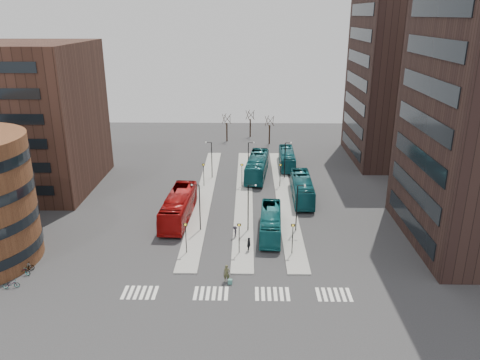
{
  "coord_description": "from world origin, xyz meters",
  "views": [
    {
      "loc": [
        2.54,
        -35.33,
        25.8
      ],
      "look_at": [
        1.5,
        23.12,
        5.0
      ],
      "focal_mm": 35.0,
      "sensor_mm": 36.0,
      "label": 1
    }
  ],
  "objects_px": {
    "bicycle_near": "(11,284)",
    "commuter_c": "(235,232)",
    "teal_bus_b": "(257,166)",
    "commuter_b": "(249,245)",
    "teal_bus_a": "(271,223)",
    "red_bus": "(179,206)",
    "teal_bus_c": "(302,188)",
    "commuter_a": "(173,229)",
    "bicycle_far": "(23,270)",
    "traveller": "(227,273)",
    "suitcase": "(230,282)",
    "bicycle_mid": "(25,267)",
    "teal_bus_d": "(287,158)"
  },
  "relations": [
    {
      "from": "red_bus",
      "to": "bicycle_mid",
      "type": "relative_size",
      "value": 7.26
    },
    {
      "from": "red_bus",
      "to": "traveller",
      "type": "bearing_deg",
      "value": -62.68
    },
    {
      "from": "red_bus",
      "to": "teal_bus_d",
      "type": "bearing_deg",
      "value": 57.9
    },
    {
      "from": "teal_bus_b",
      "to": "commuter_b",
      "type": "height_order",
      "value": "teal_bus_b"
    },
    {
      "from": "red_bus",
      "to": "teal_bus_c",
      "type": "relative_size",
      "value": 1.1
    },
    {
      "from": "red_bus",
      "to": "bicycle_near",
      "type": "relative_size",
      "value": 8.04
    },
    {
      "from": "red_bus",
      "to": "bicycle_mid",
      "type": "height_order",
      "value": "red_bus"
    },
    {
      "from": "teal_bus_d",
      "to": "commuter_b",
      "type": "bearing_deg",
      "value": -100.84
    },
    {
      "from": "red_bus",
      "to": "teal_bus_b",
      "type": "bearing_deg",
      "value": 61.51
    },
    {
      "from": "bicycle_near",
      "to": "commuter_c",
      "type": "bearing_deg",
      "value": -75.44
    },
    {
      "from": "commuter_c",
      "to": "bicycle_mid",
      "type": "bearing_deg",
      "value": -71.49
    },
    {
      "from": "teal_bus_c",
      "to": "bicycle_near",
      "type": "bearing_deg",
      "value": -140.78
    },
    {
      "from": "teal_bus_a",
      "to": "traveller",
      "type": "xyz_separation_m",
      "value": [
        -4.94,
        -11.21,
        -0.53
      ]
    },
    {
      "from": "teal_bus_b",
      "to": "traveller",
      "type": "xyz_separation_m",
      "value": [
        -3.63,
        -32.94,
        -0.83
      ]
    },
    {
      "from": "commuter_a",
      "to": "commuter_c",
      "type": "bearing_deg",
      "value": -171.47
    },
    {
      "from": "suitcase",
      "to": "commuter_b",
      "type": "bearing_deg",
      "value": 79.25
    },
    {
      "from": "suitcase",
      "to": "red_bus",
      "type": "height_order",
      "value": "red_bus"
    },
    {
      "from": "red_bus",
      "to": "commuter_b",
      "type": "relative_size",
      "value": 7.1
    },
    {
      "from": "teal_bus_c",
      "to": "commuter_b",
      "type": "bearing_deg",
      "value": -113.83
    },
    {
      "from": "suitcase",
      "to": "bicycle_far",
      "type": "height_order",
      "value": "bicycle_far"
    },
    {
      "from": "teal_bus_d",
      "to": "traveller",
      "type": "xyz_separation_m",
      "value": [
        -9.06,
        -38.48,
        -0.55
      ]
    },
    {
      "from": "teal_bus_a",
      "to": "teal_bus_d",
      "type": "bearing_deg",
      "value": 84.73
    },
    {
      "from": "commuter_b",
      "to": "bicycle_near",
      "type": "bearing_deg",
      "value": 123.7
    },
    {
      "from": "suitcase",
      "to": "commuter_c",
      "type": "distance_m",
      "value": 10.37
    },
    {
      "from": "teal_bus_a",
      "to": "bicycle_near",
      "type": "relative_size",
      "value": 6.59
    },
    {
      "from": "commuter_a",
      "to": "bicycle_mid",
      "type": "xyz_separation_m",
      "value": [
        -14.31,
        -8.95,
        -0.26
      ]
    },
    {
      "from": "teal_bus_c",
      "to": "commuter_c",
      "type": "relative_size",
      "value": 7.59
    },
    {
      "from": "teal_bus_a",
      "to": "bicycle_near",
      "type": "xyz_separation_m",
      "value": [
        -26.38,
        -12.75,
        -1.05
      ]
    },
    {
      "from": "bicycle_near",
      "to": "teal_bus_a",
      "type": "bearing_deg",
      "value": -77.12
    },
    {
      "from": "teal_bus_a",
      "to": "teal_bus_b",
      "type": "bearing_deg",
      "value": 96.78
    },
    {
      "from": "traveller",
      "to": "bicycle_far",
      "type": "relative_size",
      "value": 0.99
    },
    {
      "from": "commuter_a",
      "to": "bicycle_far",
      "type": "xyz_separation_m",
      "value": [
        -14.31,
        -9.59,
        -0.29
      ]
    },
    {
      "from": "commuter_c",
      "to": "commuter_b",
      "type": "bearing_deg",
      "value": 23.15
    },
    {
      "from": "red_bus",
      "to": "commuter_a",
      "type": "height_order",
      "value": "red_bus"
    },
    {
      "from": "traveller",
      "to": "bicycle_far",
      "type": "height_order",
      "value": "traveller"
    },
    {
      "from": "teal_bus_b",
      "to": "traveller",
      "type": "bearing_deg",
      "value": -89.84
    },
    {
      "from": "suitcase",
      "to": "bicycle_near",
      "type": "xyz_separation_m",
      "value": [
        -21.81,
        -1.09,
        0.16
      ]
    },
    {
      "from": "commuter_a",
      "to": "commuter_b",
      "type": "bearing_deg",
      "value": 169.27
    },
    {
      "from": "red_bus",
      "to": "bicycle_mid",
      "type": "bearing_deg",
      "value": -133.58
    },
    {
      "from": "bicycle_near",
      "to": "traveller",
      "type": "bearing_deg",
      "value": -98.8
    },
    {
      "from": "suitcase",
      "to": "commuter_a",
      "type": "relative_size",
      "value": 0.33
    },
    {
      "from": "suitcase",
      "to": "teal_bus_a",
      "type": "xyz_separation_m",
      "value": [
        4.57,
        11.66,
        1.21
      ]
    },
    {
      "from": "teal_bus_a",
      "to": "bicycle_far",
      "type": "distance_m",
      "value": 28.3
    },
    {
      "from": "teal_bus_d",
      "to": "bicycle_mid",
      "type": "relative_size",
      "value": 6.03
    },
    {
      "from": "red_bus",
      "to": "teal_bus_b",
      "type": "distance_m",
      "value": 20.52
    },
    {
      "from": "commuter_a",
      "to": "bicycle_far",
      "type": "relative_size",
      "value": 0.83
    },
    {
      "from": "teal_bus_a",
      "to": "commuter_b",
      "type": "distance_m",
      "value": 5.59
    },
    {
      "from": "suitcase",
      "to": "red_bus",
      "type": "xyz_separation_m",
      "value": [
        -7.4,
        15.85,
        1.53
      ]
    },
    {
      "from": "traveller",
      "to": "commuter_c",
      "type": "relative_size",
      "value": 1.22
    },
    {
      "from": "suitcase",
      "to": "traveller",
      "type": "xyz_separation_m",
      "value": [
        -0.37,
        0.45,
        0.68
      ]
    }
  ]
}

